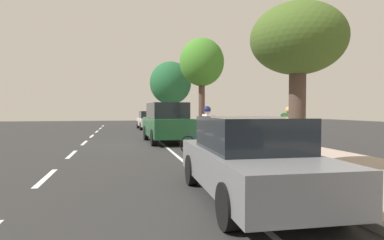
{
  "coord_description": "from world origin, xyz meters",
  "views": [
    {
      "loc": [
        -1.14,
        -15.71,
        1.66
      ],
      "look_at": [
        1.55,
        -3.41,
        1.25
      ],
      "focal_mm": 30.39,
      "sensor_mm": 36.0,
      "label": 1
    }
  ],
  "objects_px": {
    "parked_suv_green_mid": "(167,122)",
    "street_tree_far_end": "(171,83)",
    "pedestrian_on_phone": "(288,125)",
    "parked_sedan_grey_second": "(249,159)",
    "bicycle_at_curb": "(199,143)",
    "street_tree_mid_block": "(202,63)",
    "parked_sedan_white_far": "(149,120)",
    "street_tree_near_cyclist": "(298,42)",
    "cyclist_with_backpack": "(208,124)"
  },
  "relations": [
    {
      "from": "parked_suv_green_mid",
      "to": "street_tree_far_end",
      "type": "height_order",
      "value": "street_tree_far_end"
    },
    {
      "from": "parked_sedan_white_far",
      "to": "street_tree_mid_block",
      "type": "xyz_separation_m",
      "value": [
        2.09,
        -9.96,
        3.49
      ]
    },
    {
      "from": "street_tree_near_cyclist",
      "to": "cyclist_with_backpack",
      "type": "bearing_deg",
      "value": 106.69
    },
    {
      "from": "street_tree_near_cyclist",
      "to": "parked_sedan_white_far",
      "type": "bearing_deg",
      "value": 95.95
    },
    {
      "from": "parked_sedan_white_far",
      "to": "street_tree_near_cyclist",
      "type": "xyz_separation_m",
      "value": [
        2.09,
        -20.05,
        2.62
      ]
    },
    {
      "from": "parked_sedan_grey_second",
      "to": "cyclist_with_backpack",
      "type": "height_order",
      "value": "cyclist_with_backpack"
    },
    {
      "from": "street_tree_mid_block",
      "to": "street_tree_far_end",
      "type": "distance_m",
      "value": 11.72
    },
    {
      "from": "street_tree_near_cyclist",
      "to": "street_tree_mid_block",
      "type": "height_order",
      "value": "street_tree_mid_block"
    },
    {
      "from": "bicycle_at_curb",
      "to": "street_tree_near_cyclist",
      "type": "distance_m",
      "value": 5.69
    },
    {
      "from": "bicycle_at_curb",
      "to": "pedestrian_on_phone",
      "type": "distance_m",
      "value": 3.46
    },
    {
      "from": "parked_sedan_white_far",
      "to": "parked_suv_green_mid",
      "type": "bearing_deg",
      "value": -90.4
    },
    {
      "from": "cyclist_with_backpack",
      "to": "pedestrian_on_phone",
      "type": "bearing_deg",
      "value": -8.24
    },
    {
      "from": "parked_suv_green_mid",
      "to": "bicycle_at_curb",
      "type": "xyz_separation_m",
      "value": [
        0.7,
        -4.09,
        -0.67
      ]
    },
    {
      "from": "street_tree_near_cyclist",
      "to": "pedestrian_on_phone",
      "type": "height_order",
      "value": "street_tree_near_cyclist"
    },
    {
      "from": "parked_sedan_grey_second",
      "to": "parked_suv_green_mid",
      "type": "height_order",
      "value": "parked_suv_green_mid"
    },
    {
      "from": "parked_sedan_grey_second",
      "to": "street_tree_far_end",
      "type": "height_order",
      "value": "street_tree_far_end"
    },
    {
      "from": "parked_sedan_white_far",
      "to": "street_tree_near_cyclist",
      "type": "height_order",
      "value": "street_tree_near_cyclist"
    },
    {
      "from": "street_tree_near_cyclist",
      "to": "street_tree_mid_block",
      "type": "distance_m",
      "value": 10.12
    },
    {
      "from": "parked_sedan_grey_second",
      "to": "bicycle_at_curb",
      "type": "bearing_deg",
      "value": 84.33
    },
    {
      "from": "bicycle_at_curb",
      "to": "cyclist_with_backpack",
      "type": "bearing_deg",
      "value": -63.46
    },
    {
      "from": "parked_sedan_grey_second",
      "to": "pedestrian_on_phone",
      "type": "bearing_deg",
      "value": 55.53
    },
    {
      "from": "bicycle_at_curb",
      "to": "pedestrian_on_phone",
      "type": "height_order",
      "value": "pedestrian_on_phone"
    },
    {
      "from": "parked_suv_green_mid",
      "to": "street_tree_mid_block",
      "type": "bearing_deg",
      "value": 32.74
    },
    {
      "from": "parked_sedan_white_far",
      "to": "street_tree_mid_block",
      "type": "relative_size",
      "value": 0.81
    },
    {
      "from": "street_tree_far_end",
      "to": "pedestrian_on_phone",
      "type": "bearing_deg",
      "value": -84.31
    },
    {
      "from": "parked_sedan_grey_second",
      "to": "bicycle_at_curb",
      "type": "distance_m",
      "value": 6.64
    },
    {
      "from": "parked_sedan_grey_second",
      "to": "parked_suv_green_mid",
      "type": "bearing_deg",
      "value": 90.25
    },
    {
      "from": "bicycle_at_curb",
      "to": "cyclist_with_backpack",
      "type": "xyz_separation_m",
      "value": [
        0.22,
        -0.45,
        0.74
      ]
    },
    {
      "from": "parked_sedan_grey_second",
      "to": "street_tree_far_end",
      "type": "bearing_deg",
      "value": 84.9
    },
    {
      "from": "parked_suv_green_mid",
      "to": "street_tree_mid_block",
      "type": "distance_m",
      "value": 4.12
    },
    {
      "from": "parked_suv_green_mid",
      "to": "bicycle_at_curb",
      "type": "distance_m",
      "value": 4.21
    },
    {
      "from": "street_tree_mid_block",
      "to": "pedestrian_on_phone",
      "type": "distance_m",
      "value": 7.35
    },
    {
      "from": "parked_sedan_white_far",
      "to": "street_tree_near_cyclist",
      "type": "bearing_deg",
      "value": -84.05
    },
    {
      "from": "parked_sedan_white_far",
      "to": "pedestrian_on_phone",
      "type": "bearing_deg",
      "value": -76.6
    },
    {
      "from": "parked_sedan_white_far",
      "to": "bicycle_at_curb",
      "type": "xyz_separation_m",
      "value": [
        0.62,
        -15.45,
        -0.39
      ]
    },
    {
      "from": "parked_suv_green_mid",
      "to": "street_tree_near_cyclist",
      "type": "xyz_separation_m",
      "value": [
        2.17,
        -8.69,
        2.35
      ]
    },
    {
      "from": "bicycle_at_curb",
      "to": "cyclist_with_backpack",
      "type": "relative_size",
      "value": 0.9
    },
    {
      "from": "parked_sedan_grey_second",
      "to": "parked_sedan_white_far",
      "type": "height_order",
      "value": "same"
    },
    {
      "from": "bicycle_at_curb",
      "to": "street_tree_near_cyclist",
      "type": "xyz_separation_m",
      "value": [
        1.47,
        -4.6,
        3.01
      ]
    },
    {
      "from": "cyclist_with_backpack",
      "to": "street_tree_mid_block",
      "type": "height_order",
      "value": "street_tree_mid_block"
    },
    {
      "from": "parked_sedan_grey_second",
      "to": "bicycle_at_curb",
      "type": "relative_size",
      "value": 2.75
    },
    {
      "from": "parked_sedan_grey_second",
      "to": "pedestrian_on_phone",
      "type": "xyz_separation_m",
      "value": [
        3.92,
        5.71,
        0.3
      ]
    },
    {
      "from": "parked_sedan_white_far",
      "to": "cyclist_with_backpack",
      "type": "xyz_separation_m",
      "value": [
        0.84,
        -15.89,
        0.35
      ]
    },
    {
      "from": "parked_sedan_grey_second",
      "to": "bicycle_at_curb",
      "type": "height_order",
      "value": "parked_sedan_grey_second"
    },
    {
      "from": "bicycle_at_curb",
      "to": "street_tree_mid_block",
      "type": "xyz_separation_m",
      "value": [
        1.47,
        5.49,
        3.88
      ]
    },
    {
      "from": "cyclist_with_backpack",
      "to": "pedestrian_on_phone",
      "type": "relative_size",
      "value": 1.1
    },
    {
      "from": "parked_sedan_white_far",
      "to": "pedestrian_on_phone",
      "type": "distance_m",
      "value": 16.79
    },
    {
      "from": "parked_suv_green_mid",
      "to": "bicycle_at_curb",
      "type": "relative_size",
      "value": 2.95
    },
    {
      "from": "parked_sedan_grey_second",
      "to": "street_tree_mid_block",
      "type": "distance_m",
      "value": 12.76
    },
    {
      "from": "parked_sedan_white_far",
      "to": "street_tree_far_end",
      "type": "bearing_deg",
      "value": 40.06
    }
  ]
}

